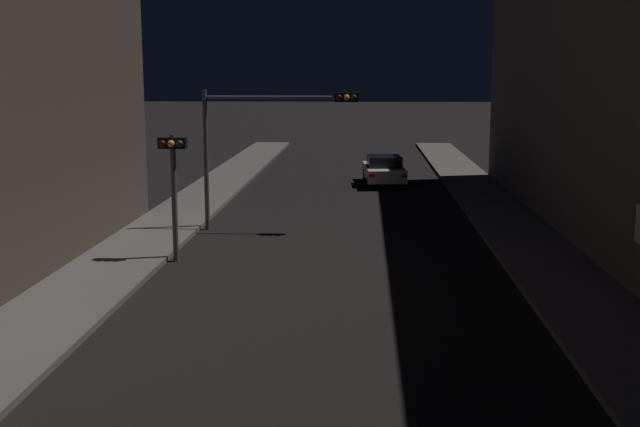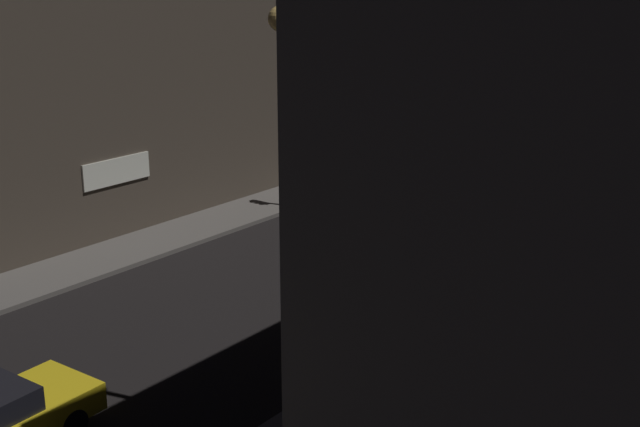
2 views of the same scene
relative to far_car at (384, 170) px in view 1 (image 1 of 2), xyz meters
The scene contains 5 objects.
sidewalk_left 12.22m from the far_car, 130.54° to the right, with size 2.56×62.35×0.15m, color #5B5651.
sidewalk_right 10.22m from the far_car, 65.41° to the right, with size 2.56×62.35×0.15m, color #5B5651.
far_car is the anchor object (origin of this frame).
traffic_light_overhead 12.75m from the far_car, 109.95° to the right, with size 5.30×0.42×4.83m.
traffic_light_left_kerb 17.72m from the far_car, 111.30° to the right, with size 0.80×0.42×3.68m.
Camera 1 is at (0.85, -0.24, 5.40)m, focal length 44.79 mm.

